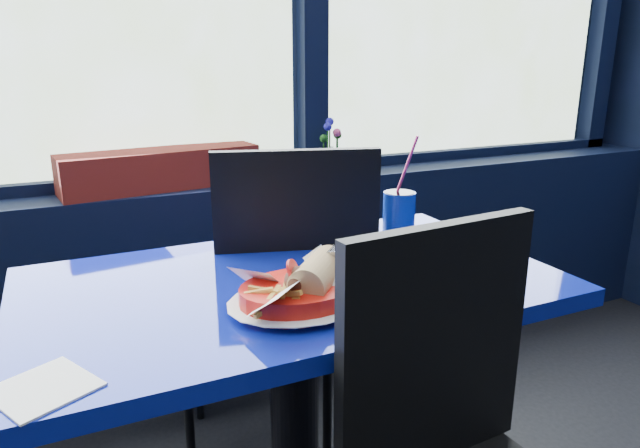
# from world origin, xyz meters

# --- Properties ---
(window_sill) EXTENTS (5.00, 0.26, 0.80)m
(window_sill) POSITION_xyz_m (0.00, 2.87, 0.40)
(window_sill) COLOR black
(window_sill) RESTS_ON ground
(near_table) EXTENTS (1.20, 0.70, 0.75)m
(near_table) POSITION_xyz_m (0.30, 2.00, 0.57)
(near_table) COLOR black
(near_table) RESTS_ON ground
(chair_near_back) EXTENTS (0.57, 0.57, 1.01)m
(chair_near_back) POSITION_xyz_m (0.36, 2.31, 0.58)
(chair_near_back) COLOR black
(chair_near_back) RESTS_ON ground
(planter_box) EXTENTS (0.69, 0.25, 0.13)m
(planter_box) POSITION_xyz_m (0.16, 2.87, 0.87)
(planter_box) COLOR maroon
(planter_box) RESTS_ON window_sill
(flower_vase) EXTENTS (0.13, 0.13, 0.22)m
(flower_vase) POSITION_xyz_m (0.81, 2.84, 0.87)
(flower_vase) COLOR silver
(flower_vase) RESTS_ON window_sill
(food_basket) EXTENTS (0.33, 0.33, 0.10)m
(food_basket) POSITION_xyz_m (0.26, 1.85, 0.79)
(food_basket) COLOR red
(food_basket) RESTS_ON near_table
(ketchup_bottle) EXTENTS (0.06, 0.06, 0.21)m
(ketchup_bottle) POSITION_xyz_m (0.34, 2.28, 0.84)
(ketchup_bottle) COLOR red
(ketchup_bottle) RESTS_ON near_table
(soda_cup) EXTENTS (0.09, 0.09, 0.29)m
(soda_cup) POSITION_xyz_m (0.67, 2.13, 0.82)
(soda_cup) COLOR #0D2B97
(soda_cup) RESTS_ON near_table
(napkin) EXTENTS (0.18, 0.18, 0.00)m
(napkin) POSITION_xyz_m (-0.22, 1.74, 0.75)
(napkin) COLOR white
(napkin) RESTS_ON near_table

